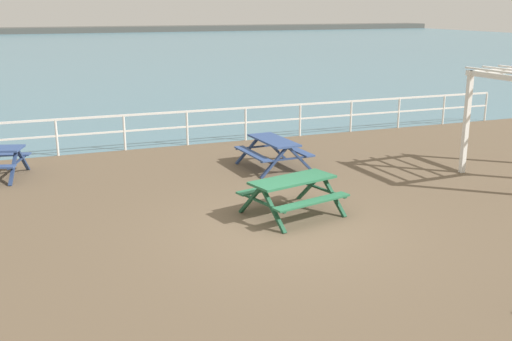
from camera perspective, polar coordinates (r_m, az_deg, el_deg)
name	(u,v)px	position (r m, az deg, el deg)	size (l,w,h in m)	color
ground_plane	(289,234)	(11.62, 3.18, -6.05)	(30.00, 24.00, 0.20)	brown
sea_band	(73,50)	(62.90, -17.13, 10.96)	(142.00, 90.00, 0.01)	teal
distant_shoreline	(52,33)	(105.78, -18.94, 12.35)	(142.00, 6.00, 1.80)	#4C4C47
seaward_railing	(187,121)	(18.47, -6.63, 4.71)	(23.07, 0.07, 1.08)	white
picnic_table_near_right	(293,188)	(12.17, 3.52, -1.65)	(2.12, 1.91, 0.80)	#286B47
picnic_table_mid_centre	(274,146)	(15.74, 1.70, 2.32)	(1.66, 1.91, 0.80)	#334C84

